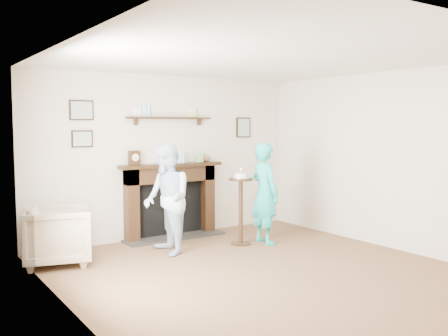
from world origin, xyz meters
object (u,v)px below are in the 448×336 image
(woman, at_px, (264,243))
(pedestal_table, at_px, (241,198))
(man, at_px, (168,254))
(armchair, at_px, (59,264))

(woman, xyz_separation_m, pedestal_table, (-0.33, 0.14, 0.69))
(man, distance_m, woman, 1.50)
(armchair, distance_m, woman, 2.90)
(man, relative_size, woman, 1.01)
(woman, bearing_deg, man, 83.31)
(armchair, relative_size, woman, 0.54)
(pedestal_table, bearing_deg, woman, -22.68)
(woman, distance_m, pedestal_table, 0.78)
(man, bearing_deg, pedestal_table, 91.17)
(armchair, bearing_deg, woman, -85.77)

